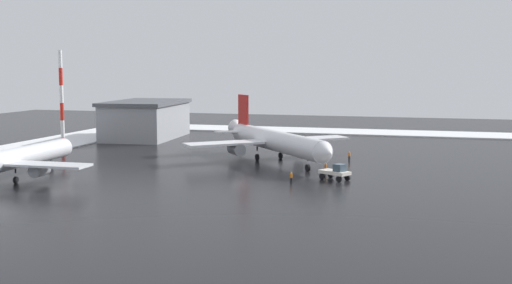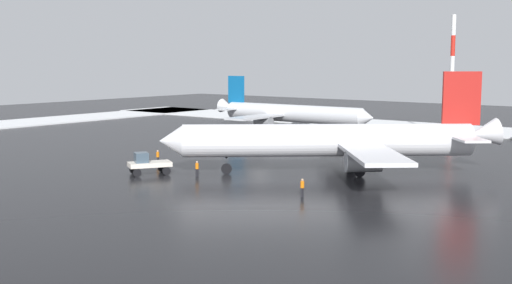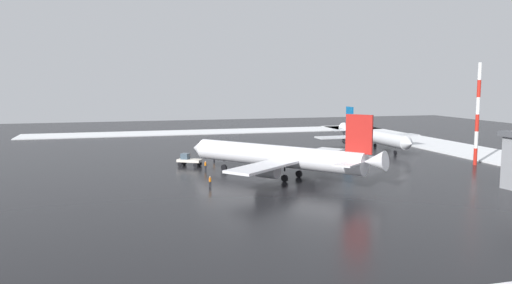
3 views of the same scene
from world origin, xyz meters
The scene contains 10 objects.
ground_plane centered at (0.00, 0.00, 0.00)m, with size 240.00×240.00×0.00m, color black.
snow_bank_left centered at (-67.00, 0.00, 0.13)m, with size 14.00×116.00×0.26m, color white.
airplane_foreground_jet centered at (-12.58, 2.67, 3.73)m, with size 31.32×28.81×11.30m.
airplane_far_rear centered at (16.50, -30.21, 3.19)m, with size 32.50×26.88×9.67m.
pushback_tug centered at (3.35, 16.06, 1.28)m, with size 4.25×5.08×2.50m.
ground_crew_mid_apron centered at (-16.63, 15.44, 0.97)m, with size 0.36×0.36×1.71m.
ground_crew_by_nose_gear centered at (-1.82, 13.64, 0.97)m, with size 0.36×0.36×1.71m.
ground_crew_near_tug centered at (7.82, 10.23, 0.97)m, with size 0.36×0.36×1.71m.
antenna_mast centered at (-10.02, -38.29, 9.93)m, with size 0.70×0.70×19.87m.
cargo_hangar centered at (-40.38, -35.35, 4.44)m, with size 26.12×16.96×8.80m.
Camera 1 is at (97.02, 29.88, 16.86)m, focal length 45.00 mm.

